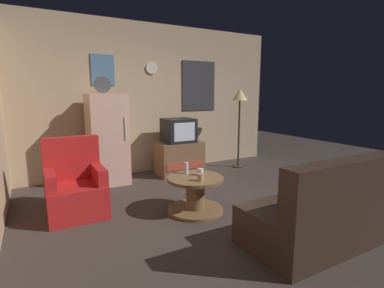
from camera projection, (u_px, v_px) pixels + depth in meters
ground_plane at (228, 211)px, 3.77m from camera, size 12.00×12.00×0.00m
wall_with_art at (155, 99)px, 5.64m from camera, size 5.20×0.12×2.79m
fridge at (107, 139)px, 4.85m from camera, size 0.60×0.62×1.77m
tv_stand at (179, 158)px, 5.49m from camera, size 0.84×0.53×0.61m
crt_tv at (178, 130)px, 5.40m from camera, size 0.54×0.51×0.44m
standing_lamp at (240, 101)px, 5.82m from camera, size 0.32×0.32×1.59m
coffee_table at (195, 194)px, 3.74m from camera, size 0.72×0.72×0.46m
wine_glass at (186, 168)px, 3.86m from camera, size 0.05×0.05×0.15m
mug_ceramic_white at (201, 172)px, 3.78m from camera, size 0.08×0.08×0.09m
mug_ceramic_tan at (201, 177)px, 3.53m from camera, size 0.08×0.08×0.09m
armchair at (75, 188)px, 3.65m from camera, size 0.68×0.68×0.96m
couch at (328, 213)px, 2.95m from camera, size 1.70×0.80×0.92m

